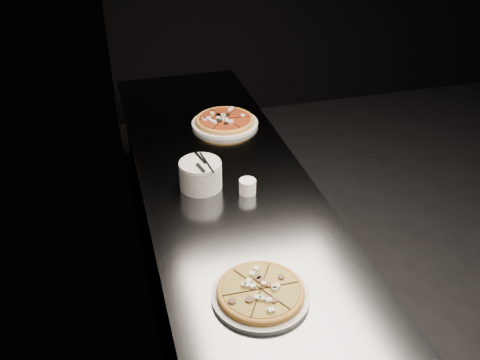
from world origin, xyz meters
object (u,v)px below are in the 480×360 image
object	(u,v)px
pizza_tomato	(225,121)
ramekin	(248,186)
cutlery	(202,163)
pizza_mushroom	(261,293)
plate_stack	(201,175)
counter	(223,250)

from	to	relation	value
pizza_tomato	ramekin	distance (m)	0.65
pizza_tomato	cutlery	xyz separation A→B (m)	(-0.24, -0.56, 0.10)
ramekin	pizza_tomato	bearing A→B (deg)	84.35
pizza_mushroom	plate_stack	distance (m)	0.71
pizza_mushroom	plate_stack	size ratio (longest dim) A/B	1.82
cutlery	plate_stack	bearing A→B (deg)	105.41
counter	pizza_mushroom	size ratio (longest dim) A/B	7.48
ramekin	plate_stack	bearing A→B (deg)	150.91
pizza_mushroom	counter	bearing A→B (deg)	85.38
pizza_tomato	cutlery	world-z (taller)	cutlery
pizza_tomato	plate_stack	bearing A→B (deg)	-114.04
pizza_tomato	counter	bearing A→B (deg)	-105.98
cutlery	ramekin	bearing A→B (deg)	-38.79
pizza_mushroom	cutlery	size ratio (longest dim) A/B	1.69
cutlery	ramekin	distance (m)	0.21
pizza_mushroom	cutlery	world-z (taller)	cutlery
pizza_mushroom	pizza_tomato	xyz separation A→B (m)	(0.20, 1.26, 0.00)
counter	cutlery	xyz separation A→B (m)	(-0.11, -0.11, 0.58)
cutlery	ramekin	xyz separation A→B (m)	(0.17, -0.09, -0.09)
counter	pizza_tomato	size ratio (longest dim) A/B	6.79
pizza_tomato	cutlery	bearing A→B (deg)	-112.90
counter	plate_stack	size ratio (longest dim) A/B	13.59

